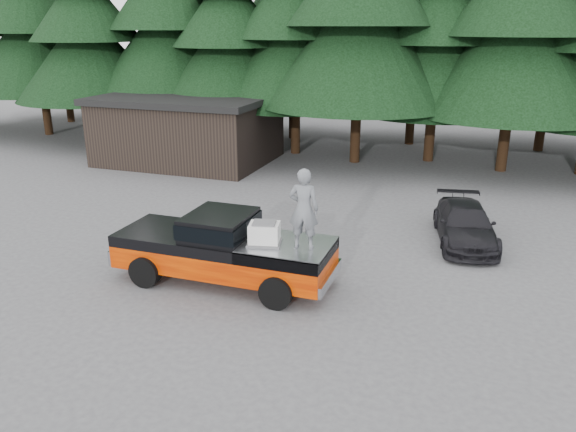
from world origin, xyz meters
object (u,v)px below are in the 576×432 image
(pickup_truck, at_px, (224,258))
(parked_car, at_px, (465,224))
(man_on_bed, at_px, (304,209))
(air_compressor, at_px, (264,234))
(utility_building, at_px, (189,128))

(pickup_truck, height_order, parked_car, pickup_truck)
(pickup_truck, relative_size, man_on_bed, 2.95)
(air_compressor, bearing_deg, utility_building, 112.73)
(pickup_truck, xyz_separation_m, air_compressor, (1.25, -0.20, 0.92))
(pickup_truck, bearing_deg, man_on_bed, -3.07)
(utility_building, bearing_deg, man_on_bed, -51.20)
(air_compressor, distance_m, utility_building, 15.53)
(man_on_bed, relative_size, utility_building, 0.24)
(parked_car, bearing_deg, man_on_bed, -135.96)
(man_on_bed, distance_m, utility_building, 16.10)
(parked_car, bearing_deg, air_compressor, -142.25)
(pickup_truck, relative_size, utility_building, 0.71)
(man_on_bed, xyz_separation_m, utility_building, (-10.08, 12.53, -0.68))
(air_compressor, relative_size, utility_building, 0.09)
(pickup_truck, relative_size, air_compressor, 7.97)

